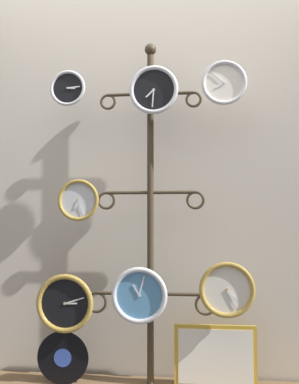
{
  "coord_description": "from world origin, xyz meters",
  "views": [
    {
      "loc": [
        0.28,
        -2.18,
        0.99
      ],
      "look_at": [
        0.0,
        0.36,
        1.15
      ],
      "focal_mm": 42.0,
      "sensor_mm": 36.0,
      "label": 1
    }
  ],
  "objects_px": {
    "clock_middle_left": "(78,200)",
    "clock_bottom_left": "(65,303)",
    "clock_top_left": "(68,88)",
    "picture_frame": "(215,356)",
    "display_stand": "(150,282)",
    "vinyl_record": "(63,358)",
    "clock_bottom_right": "(227,290)",
    "clock_top_center": "(154,90)",
    "clock_bottom_center": "(139,295)",
    "clock_top_right": "(224,83)"
  },
  "relations": [
    {
      "from": "clock_top_center",
      "to": "picture_frame",
      "type": "relative_size",
      "value": 0.62
    },
    {
      "from": "display_stand",
      "to": "picture_frame",
      "type": "xyz_separation_m",
      "value": [
        0.36,
        -0.03,
        -0.4
      ]
    },
    {
      "from": "clock_top_right",
      "to": "picture_frame",
      "type": "relative_size",
      "value": 0.56
    },
    {
      "from": "vinyl_record",
      "to": "clock_bottom_left",
      "type": "bearing_deg",
      "value": -63.72
    },
    {
      "from": "clock_top_right",
      "to": "clock_bottom_right",
      "type": "xyz_separation_m",
      "value": [
        0.0,
        -0.02,
        -1.14
      ]
    },
    {
      "from": "picture_frame",
      "to": "clock_middle_left",
      "type": "bearing_deg",
      "value": -173.68
    },
    {
      "from": "clock_top_right",
      "to": "vinyl_record",
      "type": "distance_m",
      "value": 1.79
    },
    {
      "from": "picture_frame",
      "to": "clock_top_center",
      "type": "bearing_deg",
      "value": -170.46
    },
    {
      "from": "clock_bottom_left",
      "to": "picture_frame",
      "type": "bearing_deg",
      "value": 6.2
    },
    {
      "from": "clock_top_left",
      "to": "clock_bottom_center",
      "type": "distance_m",
      "value": 1.25
    },
    {
      "from": "vinyl_record",
      "to": "clock_top_right",
      "type": "bearing_deg",
      "value": -1.09
    },
    {
      "from": "clock_bottom_center",
      "to": "picture_frame",
      "type": "relative_size",
      "value": 0.68
    },
    {
      "from": "clock_middle_left",
      "to": "clock_bottom_right",
      "type": "distance_m",
      "value": 0.96
    },
    {
      "from": "clock_bottom_right",
      "to": "vinyl_record",
      "type": "distance_m",
      "value": 1.0
    },
    {
      "from": "vinyl_record",
      "to": "clock_bottom_center",
      "type": "bearing_deg",
      "value": -6.14
    },
    {
      "from": "clock_bottom_left",
      "to": "clock_bottom_right",
      "type": "height_order",
      "value": "clock_bottom_right"
    },
    {
      "from": "clock_top_center",
      "to": "clock_bottom_left",
      "type": "distance_m",
      "value": 1.3
    },
    {
      "from": "display_stand",
      "to": "vinyl_record",
      "type": "height_order",
      "value": "display_stand"
    },
    {
      "from": "clock_top_center",
      "to": "picture_frame",
      "type": "xyz_separation_m",
      "value": [
        0.34,
        0.06,
        -1.49
      ]
    },
    {
      "from": "clock_bottom_right",
      "to": "picture_frame",
      "type": "distance_m",
      "value": 0.39
    },
    {
      "from": "clock_bottom_left",
      "to": "clock_bottom_right",
      "type": "relative_size",
      "value": 1.08
    },
    {
      "from": "clock_top_center",
      "to": "vinyl_record",
      "type": "distance_m",
      "value": 1.6
    },
    {
      "from": "clock_top_center",
      "to": "clock_bottom_center",
      "type": "distance_m",
      "value": 1.15
    },
    {
      "from": "clock_top_left",
      "to": "clock_bottom_right",
      "type": "relative_size",
      "value": 0.7
    },
    {
      "from": "clock_top_center",
      "to": "clock_bottom_center",
      "type": "relative_size",
      "value": 0.91
    },
    {
      "from": "clock_middle_left",
      "to": "clock_bottom_center",
      "type": "xyz_separation_m",
      "value": [
        0.35,
        -0.01,
        -0.52
      ]
    },
    {
      "from": "clock_top_right",
      "to": "clock_bottom_left",
      "type": "xyz_separation_m",
      "value": [
        -0.89,
        -0.03,
        -1.23
      ]
    },
    {
      "from": "clock_middle_left",
      "to": "display_stand",
      "type": "bearing_deg",
      "value": 15.85
    },
    {
      "from": "clock_top_right",
      "to": "clock_bottom_left",
      "type": "relative_size",
      "value": 0.78
    },
    {
      "from": "clock_top_center",
      "to": "clock_bottom_right",
      "type": "relative_size",
      "value": 0.93
    },
    {
      "from": "clock_bottom_left",
      "to": "clock_bottom_center",
      "type": "bearing_deg",
      "value": -0.01
    },
    {
      "from": "display_stand",
      "to": "clock_top_center",
      "type": "bearing_deg",
      "value": -71.53
    },
    {
      "from": "clock_bottom_left",
      "to": "picture_frame",
      "type": "xyz_separation_m",
      "value": [
        0.83,
        0.09,
        -0.29
      ]
    },
    {
      "from": "clock_top_right",
      "to": "clock_top_left",
      "type": "bearing_deg",
      "value": 179.8
    },
    {
      "from": "clock_top_center",
      "to": "vinyl_record",
      "type": "bearing_deg",
      "value": 178.49
    },
    {
      "from": "clock_middle_left",
      "to": "clock_bottom_left",
      "type": "relative_size",
      "value": 0.73
    },
    {
      "from": "vinyl_record",
      "to": "picture_frame",
      "type": "relative_size",
      "value": 0.65
    },
    {
      "from": "display_stand",
      "to": "clock_bottom_left",
      "type": "height_order",
      "value": "display_stand"
    },
    {
      "from": "clock_top_right",
      "to": "vinyl_record",
      "type": "height_order",
      "value": "clock_top_right"
    },
    {
      "from": "display_stand",
      "to": "clock_top_left",
      "type": "bearing_deg",
      "value": -169.76
    },
    {
      "from": "clock_top_center",
      "to": "clock_middle_left",
      "type": "bearing_deg",
      "value": -176.26
    },
    {
      "from": "display_stand",
      "to": "clock_bottom_left",
      "type": "bearing_deg",
      "value": -165.73
    },
    {
      "from": "picture_frame",
      "to": "clock_bottom_right",
      "type": "bearing_deg",
      "value": -51.98
    },
    {
      "from": "clock_top_left",
      "to": "vinyl_record",
      "type": "bearing_deg",
      "value": 139.7
    },
    {
      "from": "clock_top_left",
      "to": "clock_bottom_right",
      "type": "bearing_deg",
      "value": -1.47
    },
    {
      "from": "clock_top_center",
      "to": "clock_middle_left",
      "type": "height_order",
      "value": "clock_top_center"
    },
    {
      "from": "clock_top_left",
      "to": "picture_frame",
      "type": "relative_size",
      "value": 0.46
    },
    {
      "from": "clock_bottom_center",
      "to": "clock_bottom_right",
      "type": "xyz_separation_m",
      "value": [
        0.48,
        0.01,
        0.04
      ]
    },
    {
      "from": "clock_top_center",
      "to": "picture_frame",
      "type": "height_order",
      "value": "clock_top_center"
    },
    {
      "from": "clock_middle_left",
      "to": "vinyl_record",
      "type": "height_order",
      "value": "clock_middle_left"
    }
  ]
}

